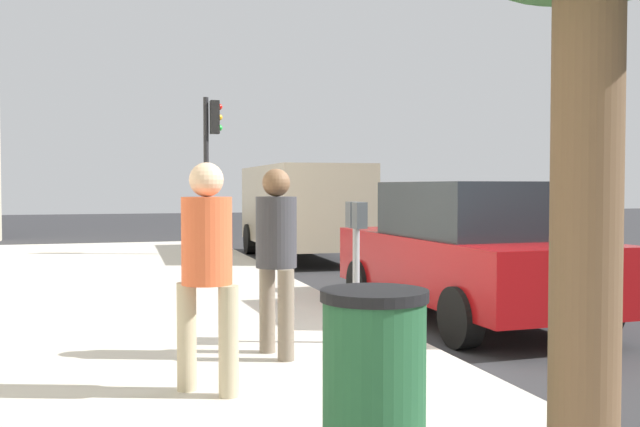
# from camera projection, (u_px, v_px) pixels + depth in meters

# --- Properties ---
(ground_plane) EXTENTS (80.00, 80.00, 0.00)m
(ground_plane) POSITION_uv_depth(u_px,v_px,m) (412.00, 350.00, 7.67)
(ground_plane) COLOR #2B2B2D
(ground_plane) RESTS_ON ground
(sidewalk_slab) EXTENTS (28.00, 6.00, 0.15)m
(sidewalk_slab) POSITION_uv_depth(u_px,v_px,m) (115.00, 362.00, 6.82)
(sidewalk_slab) COLOR #B7B2A8
(sidewalk_slab) RESTS_ON ground_plane
(parking_meter) EXTENTS (0.36, 0.12, 1.41)m
(parking_meter) POSITION_uv_depth(u_px,v_px,m) (356.00, 241.00, 7.30)
(parking_meter) COLOR gray
(parking_meter) RESTS_ON sidewalk_slab
(pedestrian_at_meter) EXTENTS (0.52, 0.38, 1.73)m
(pedestrian_at_meter) POSITION_uv_depth(u_px,v_px,m) (276.00, 247.00, 6.71)
(pedestrian_at_meter) COLOR #726656
(pedestrian_at_meter) RESTS_ON sidewalk_slab
(pedestrian_bystander) EXTENTS (0.41, 0.43, 1.75)m
(pedestrian_bystander) POSITION_uv_depth(u_px,v_px,m) (207.00, 258.00, 5.50)
(pedestrian_bystander) COLOR tan
(pedestrian_bystander) RESTS_ON sidewalk_slab
(parked_sedan_near) EXTENTS (4.46, 2.08, 1.77)m
(parked_sedan_near) POSITION_uv_depth(u_px,v_px,m) (468.00, 251.00, 9.29)
(parked_sedan_near) COLOR maroon
(parked_sedan_near) RESTS_ON ground_plane
(parked_van_far) EXTENTS (5.25, 2.22, 2.18)m
(parked_van_far) POSITION_uv_depth(u_px,v_px,m) (302.00, 206.00, 17.08)
(parked_van_far) COLOR gray
(parked_van_far) RESTS_ON ground_plane
(traffic_signal) EXTENTS (0.24, 0.44, 3.60)m
(traffic_signal) POSITION_uv_depth(u_px,v_px,m) (211.00, 149.00, 16.81)
(traffic_signal) COLOR black
(traffic_signal) RESTS_ON sidewalk_slab
(trash_bin) EXTENTS (0.59, 0.59, 1.01)m
(trash_bin) POSITION_uv_depth(u_px,v_px,m) (374.00, 382.00, 3.96)
(trash_bin) COLOR #1E4C2D
(trash_bin) RESTS_ON sidewalk_slab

